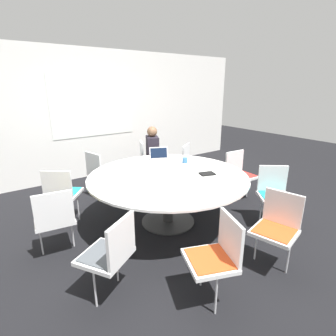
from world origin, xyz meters
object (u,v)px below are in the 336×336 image
chair_2 (62,191)px  laptop (159,157)px  chair_0 (148,158)px  chair_8 (239,171)px  chair_7 (274,191)px  chair_6 (277,224)px  coffee_cup (185,160)px  chair_1 (100,170)px  person_0 (153,151)px  spiral_notebook (207,174)px  chair_9 (192,162)px  chair_4 (111,251)px  chair_3 (54,216)px  chair_5 (217,253)px

chair_2 → laptop: laptop is taller
chair_0 → chair_8: (0.84, -1.72, 0.00)m
chair_0 → chair_7: same height
chair_6 → coffee_cup: (0.16, 1.81, 0.29)m
chair_1 → chair_2: 0.99m
person_0 → chair_8: bearing=55.0°
chair_7 → person_0: bearing=-37.8°
person_0 → coffee_cup: 1.13m
chair_2 → laptop: size_ratio=2.23×
chair_6 → spiral_notebook: (0.05, 1.17, 0.26)m
chair_0 → chair_7: bearing=36.3°
chair_1 → chair_0: bearing=87.0°
chair_8 → chair_9: bearing=-69.0°
laptop → chair_9: bearing=37.9°
person_0 → spiral_notebook: bearing=17.6°
laptop → coffee_cup: bearing=-30.4°
chair_0 → chair_8: bearing=50.5°
chair_2 → chair_6: 2.91m
person_0 → chair_1: bearing=-66.9°
chair_1 → chair_9: same height
chair_0 → chair_7: 2.67m
chair_7 → chair_0: bearing=-39.6°
chair_4 → spiral_notebook: bearing=-14.1°
chair_0 → chair_4: (-1.99, -2.56, 0.00)m
chair_1 → chair_3: size_ratio=1.00×
chair_7 → laptop: 1.88m
chair_3 → person_0: bearing=38.4°
chair_5 → coffee_cup: chair_5 is taller
chair_9 → chair_8: bearing=74.0°
chair_5 → coffee_cup: (1.08, 1.78, 0.29)m
chair_1 → chair_5: same height
chair_7 → spiral_notebook: size_ratio=3.46×
chair_5 → laptop: bearing=0.7°
chair_9 → chair_1: bearing=-52.3°
chair_3 → spiral_notebook: 2.07m
coffee_cup → chair_0: bearing=84.6°
chair_8 → coffee_cup: size_ratio=9.91×
chair_5 → chair_8: same height
chair_1 → chair_3: (-1.10, -1.33, 0.00)m
chair_3 → chair_7: (2.78, -1.06, 0.00)m
chair_1 → chair_8: (1.98, -1.50, 0.00)m
chair_5 → coffee_cup: size_ratio=9.91×
laptop → person_0: bearing=89.0°
chair_3 → chair_2: bearing=77.4°
person_0 → coffee_cup: size_ratio=14.00×
chair_3 → chair_9: (2.78, 0.76, 0.00)m
chair_5 → chair_6: (0.92, -0.03, 0.00)m
chair_2 → chair_5: same height
chair_6 → chair_3: bearing=37.0°
chair_5 → spiral_notebook: 1.52m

